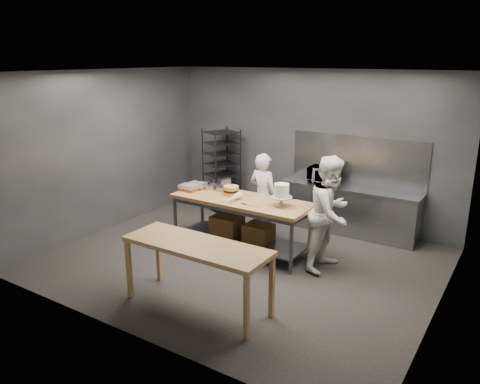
% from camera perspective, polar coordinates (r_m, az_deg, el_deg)
% --- Properties ---
extents(ground, '(6.00, 6.00, 0.00)m').
position_cam_1_polar(ground, '(7.74, 0.15, -8.34)').
color(ground, black).
rests_on(ground, ground).
extents(back_wall, '(6.00, 0.04, 3.00)m').
position_cam_1_polar(back_wall, '(9.41, 8.42, 5.52)').
color(back_wall, '#4C4F54').
rests_on(back_wall, ground).
extents(work_table, '(2.40, 0.90, 0.92)m').
position_cam_1_polar(work_table, '(7.96, 0.13, -3.20)').
color(work_table, brown).
rests_on(work_table, ground).
extents(near_counter, '(2.00, 0.70, 0.90)m').
position_cam_1_polar(near_counter, '(6.11, -5.30, -7.03)').
color(near_counter, olive).
rests_on(near_counter, ground).
extents(back_counter, '(2.60, 0.60, 0.90)m').
position_cam_1_polar(back_counter, '(9.02, 13.08, -2.08)').
color(back_counter, slate).
rests_on(back_counter, ground).
extents(splashback_panel, '(2.60, 0.02, 0.90)m').
position_cam_1_polar(splashback_panel, '(9.06, 14.10, 3.83)').
color(splashback_panel, slate).
rests_on(splashback_panel, back_counter).
extents(speed_rack, '(0.82, 0.84, 1.75)m').
position_cam_1_polar(speed_rack, '(10.09, -2.26, 2.68)').
color(speed_rack, black).
rests_on(speed_rack, ground).
extents(chef_behind, '(0.62, 0.44, 1.58)m').
position_cam_1_polar(chef_behind, '(8.45, 2.84, -0.50)').
color(chef_behind, silver).
rests_on(chef_behind, ground).
extents(chef_right, '(0.77, 0.94, 1.80)m').
position_cam_1_polar(chef_right, '(7.31, 10.99, -2.58)').
color(chef_right, white).
rests_on(chef_right, ground).
extents(microwave, '(0.54, 0.37, 0.30)m').
position_cam_1_polar(microwave, '(9.03, 10.13, 2.08)').
color(microwave, black).
rests_on(microwave, back_counter).
extents(frosted_cake_stand, '(0.34, 0.34, 0.37)m').
position_cam_1_polar(frosted_cake_stand, '(7.42, 5.08, -0.05)').
color(frosted_cake_stand, '#B4AB90').
rests_on(frosted_cake_stand, work_table).
extents(layer_cake, '(0.26, 0.26, 0.16)m').
position_cam_1_polar(layer_cake, '(8.03, -1.11, 0.17)').
color(layer_cake, gold).
rests_on(layer_cake, work_table).
extents(cake_pans, '(0.71, 0.29, 0.07)m').
position_cam_1_polar(cake_pans, '(8.45, -3.59, 0.67)').
color(cake_pans, gray).
rests_on(cake_pans, work_table).
extents(piping_bag, '(0.12, 0.38, 0.12)m').
position_cam_1_polar(piping_bag, '(7.69, -0.78, -0.70)').
color(piping_bag, silver).
rests_on(piping_bag, work_table).
extents(offset_spatula, '(0.36, 0.02, 0.02)m').
position_cam_1_polar(offset_spatula, '(7.50, 1.00, -1.59)').
color(offset_spatula, slate).
rests_on(offset_spatula, work_table).
extents(pastry_clamshells, '(0.35, 0.41, 0.11)m').
position_cam_1_polar(pastry_clamshells, '(8.40, -5.78, 0.65)').
color(pastry_clamshells, '#A95421').
rests_on(pastry_clamshells, work_table).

